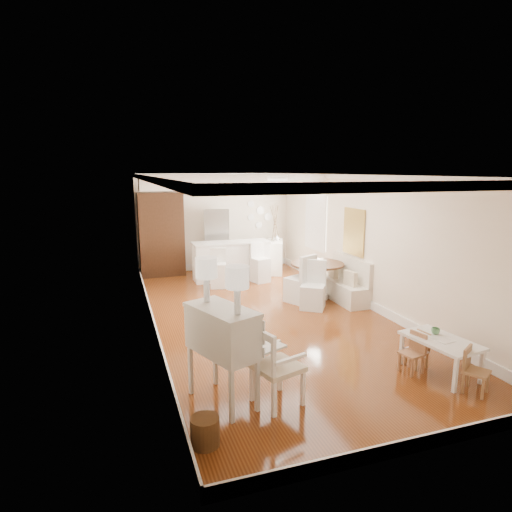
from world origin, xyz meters
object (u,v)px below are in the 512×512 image
wicker_basket (205,431)px  pantry_cabinet (161,234)px  bar_stool_right (261,263)px  slip_chair_far (300,278)px  gustavian_armchair (277,365)px  kids_chair_b (417,350)px  sideboard (275,257)px  secretary_bureau (222,356)px  fridge (228,240)px  breakfast_counter (231,261)px  slip_chair_near (313,285)px  bar_stool_left (218,268)px  kids_table (440,356)px  kids_chair_a (412,353)px  kids_chair_c (477,371)px  dining_table (317,281)px

wicker_basket → pantry_cabinet: 7.92m
bar_stool_right → slip_chair_far: bearing=-97.1°
gustavian_armchair → wicker_basket: bearing=100.8°
kids_chair_b → sideboard: (0.14, 6.30, 0.19)m
secretary_bureau → fridge: (1.94, 7.03, 0.27)m
breakfast_counter → sideboard: 1.44m
slip_chair_near → bar_stool_left: slip_chair_near is taller
kids_table → gustavian_armchair: bearing=179.9°
wicker_basket → sideboard: (3.53, 7.13, 0.31)m
fridge → kids_table: bearing=-80.6°
kids_chair_a → pantry_cabinet: bearing=-171.0°
pantry_cabinet → bar_stool_left: bearing=-56.2°
secretary_bureau → bar_stool_right: 5.97m
breakfast_counter → bar_stool_right: (0.65, -0.51, -0.01)m
bar_stool_right → bar_stool_left: bearing=173.2°
kids_chair_c → kids_table: bearing=64.7°
kids_table → bar_stool_right: 5.77m
kids_chair_b → secretary_bureau: bearing=-95.1°
bar_stool_right → sideboard: bearing=35.1°
secretary_bureau → sideboard: (3.13, 6.35, -0.16)m
secretary_bureau → kids_chair_a: secretary_bureau is taller
gustavian_armchair → kids_table: 2.52m
kids_chair_b → breakfast_counter: bearing=-174.1°
kids_chair_a → bar_stool_right: (-0.40, 5.55, 0.21)m
gustavian_armchair → pantry_cabinet: bearing=-12.2°
kids_table → kids_chair_b: 0.33m
secretary_bureau → fridge: size_ratio=0.70×
wicker_basket → kids_chair_a: size_ratio=0.53×
slip_chair_far → bar_stool_right: (-0.26, 1.91, -0.04)m
gustavian_armchair → breakfast_counter: size_ratio=0.50×
wicker_basket → dining_table: bearing=51.7°
slip_chair_near → sideboard: (0.40, 3.31, -0.04)m
secretary_bureau → pantry_cabinet: 7.08m
dining_table → bar_stool_right: bearing=112.9°
secretary_bureau → slip_chair_far: 4.44m
secretary_bureau → kids_table: bearing=-26.4°
slip_chair_near → bar_stool_right: slip_chair_near is taller
secretary_bureau → sideboard: bearing=41.7°
slip_chair_far → fridge: (-0.71, 3.47, 0.36)m
slip_chair_far → bar_stool_right: bearing=-109.2°
gustavian_armchair → fridge: bearing=-27.0°
kids_chair_a → kids_chair_b: (0.20, 0.12, -0.03)m
wicker_basket → breakfast_counter: (2.14, 6.76, 0.36)m
kids_table → slip_chair_far: 3.84m
gustavian_armchair → bar_stool_right: 5.97m
pantry_cabinet → fridge: pantry_cabinet is taller
breakfast_counter → wicker_basket: bearing=-107.5°
dining_table → fridge: (-1.20, 3.33, 0.49)m
sideboard → bar_stool_right: bearing=-108.1°
kids_table → breakfast_counter: breakfast_counter is taller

